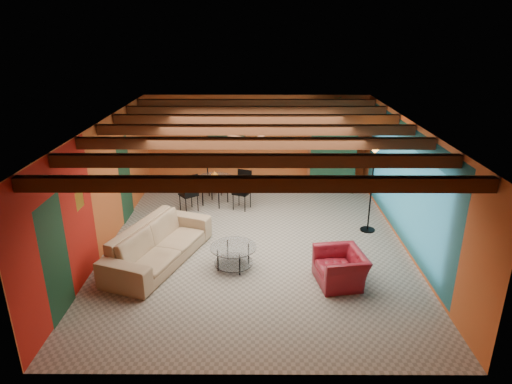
{
  "coord_description": "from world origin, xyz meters",
  "views": [
    {
      "loc": [
        0.04,
        -8.93,
        4.58
      ],
      "look_at": [
        0.0,
        0.2,
        1.15
      ],
      "focal_mm": 31.3,
      "sensor_mm": 36.0,
      "label": 1
    }
  ],
  "objects_px": {
    "sofa": "(159,244)",
    "dining_table": "(215,186)",
    "armchair": "(340,268)",
    "coffee_table": "(233,257)",
    "potted_plant": "(335,104)",
    "floor_lamp": "(371,188)",
    "vase": "(214,164)",
    "armoire": "(332,151)"
  },
  "relations": [
    {
      "from": "coffee_table",
      "to": "dining_table",
      "type": "bearing_deg",
      "value": 101.16
    },
    {
      "from": "floor_lamp",
      "to": "potted_plant",
      "type": "relative_size",
      "value": 4.35
    },
    {
      "from": "sofa",
      "to": "dining_table",
      "type": "xyz_separation_m",
      "value": [
        0.86,
        3.13,
        0.12
      ]
    },
    {
      "from": "armchair",
      "to": "coffee_table",
      "type": "height_order",
      "value": "armchair"
    },
    {
      "from": "sofa",
      "to": "armchair",
      "type": "distance_m",
      "value": 3.66
    },
    {
      "from": "sofa",
      "to": "armchair",
      "type": "xyz_separation_m",
      "value": [
        3.57,
        -0.8,
        -0.08
      ]
    },
    {
      "from": "sofa",
      "to": "coffee_table",
      "type": "relative_size",
      "value": 2.94
    },
    {
      "from": "armchair",
      "to": "dining_table",
      "type": "bearing_deg",
      "value": -155.13
    },
    {
      "from": "dining_table",
      "to": "coffee_table",
      "type": "bearing_deg",
      "value": -78.84
    },
    {
      "from": "sofa",
      "to": "floor_lamp",
      "type": "relative_size",
      "value": 1.28
    },
    {
      "from": "dining_table",
      "to": "sofa",
      "type": "bearing_deg",
      "value": -105.43
    },
    {
      "from": "dining_table",
      "to": "armchair",
      "type": "bearing_deg",
      "value": -55.49
    },
    {
      "from": "coffee_table",
      "to": "potted_plant",
      "type": "distance_m",
      "value": 5.88
    },
    {
      "from": "armoire",
      "to": "armchair",
      "type": "bearing_deg",
      "value": -76.37
    },
    {
      "from": "coffee_table",
      "to": "dining_table",
      "type": "relative_size",
      "value": 0.46
    },
    {
      "from": "coffee_table",
      "to": "potted_plant",
      "type": "relative_size",
      "value": 1.89
    },
    {
      "from": "coffee_table",
      "to": "armoire",
      "type": "relative_size",
      "value": 0.41
    },
    {
      "from": "floor_lamp",
      "to": "vase",
      "type": "bearing_deg",
      "value": 156.4
    },
    {
      "from": "dining_table",
      "to": "armoire",
      "type": "xyz_separation_m",
      "value": [
        3.31,
        1.37,
        0.59
      ]
    },
    {
      "from": "sofa",
      "to": "dining_table",
      "type": "relative_size",
      "value": 1.36
    },
    {
      "from": "armoire",
      "to": "vase",
      "type": "relative_size",
      "value": 11.31
    },
    {
      "from": "armoire",
      "to": "potted_plant",
      "type": "relative_size",
      "value": 4.57
    },
    {
      "from": "dining_table",
      "to": "potted_plant",
      "type": "distance_m",
      "value": 4.08
    },
    {
      "from": "armchair",
      "to": "floor_lamp",
      "type": "relative_size",
      "value": 0.45
    },
    {
      "from": "potted_plant",
      "to": "coffee_table",
      "type": "bearing_deg",
      "value": -119.1
    },
    {
      "from": "sofa",
      "to": "armchair",
      "type": "relative_size",
      "value": 2.82
    },
    {
      "from": "coffee_table",
      "to": "sofa",
      "type": "bearing_deg",
      "value": 170.7
    },
    {
      "from": "floor_lamp",
      "to": "vase",
      "type": "height_order",
      "value": "floor_lamp"
    },
    {
      "from": "armchair",
      "to": "dining_table",
      "type": "relative_size",
      "value": 0.48
    },
    {
      "from": "sofa",
      "to": "vase",
      "type": "bearing_deg",
      "value": 4.75
    },
    {
      "from": "armoire",
      "to": "potted_plant",
      "type": "xyz_separation_m",
      "value": [
        0.0,
        0.0,
        1.36
      ]
    },
    {
      "from": "armchair",
      "to": "vase",
      "type": "bearing_deg",
      "value": -155.13
    },
    {
      "from": "floor_lamp",
      "to": "vase",
      "type": "distance_m",
      "value": 4.11
    },
    {
      "from": "sofa",
      "to": "vase",
      "type": "xyz_separation_m",
      "value": [
        0.86,
        3.13,
        0.74
      ]
    },
    {
      "from": "potted_plant",
      "to": "floor_lamp",
      "type": "bearing_deg",
      "value": -81.52
    },
    {
      "from": "dining_table",
      "to": "armoire",
      "type": "distance_m",
      "value": 3.64
    },
    {
      "from": "coffee_table",
      "to": "dining_table",
      "type": "xyz_separation_m",
      "value": [
        -0.67,
        3.38,
        0.29
      ]
    },
    {
      "from": "dining_table",
      "to": "vase",
      "type": "xyz_separation_m",
      "value": [
        0.0,
        0.0,
        0.62
      ]
    },
    {
      "from": "dining_table",
      "to": "armoire",
      "type": "bearing_deg",
      "value": 22.52
    },
    {
      "from": "dining_table",
      "to": "potted_plant",
      "type": "relative_size",
      "value": 4.1
    },
    {
      "from": "sofa",
      "to": "armchair",
      "type": "bearing_deg",
      "value": -82.5
    },
    {
      "from": "armchair",
      "to": "potted_plant",
      "type": "xyz_separation_m",
      "value": [
        0.61,
        5.31,
        2.16
      ]
    }
  ]
}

